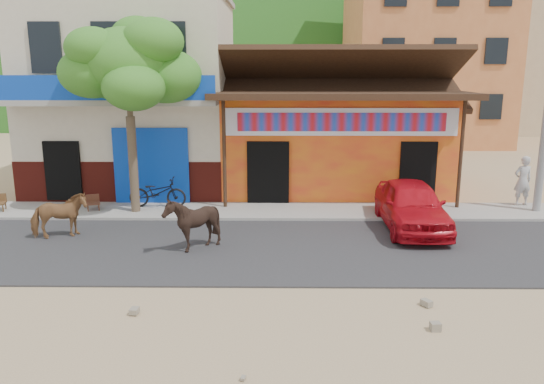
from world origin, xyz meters
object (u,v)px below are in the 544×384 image
Objects in this scene: pedestrian at (523,181)px; cafe_chair_right at (93,196)px; cow_dark at (192,223)px; red_car at (411,205)px; scooter at (158,192)px; tree at (130,116)px; cow_tan at (59,216)px.

cafe_chair_right is (-14.00, -0.78, -0.38)m from pedestrian.
red_car is (5.98, 1.94, -0.02)m from cow_dark.
red_car is 2.20× the size of scooter.
tree is 4.07× the size of cow_tan.
cow_tan is at bearing -119.05° from tree.
cow_tan is at bearing -102.89° from cow_dark.
tree reaches higher than cafe_chair_right.
red_car is 4.58× the size of cafe_chair_right.
tree is 6.72× the size of cafe_chair_right.
scooter is 2.04m from cafe_chair_right.
scooter is 1.13× the size of pedestrian.
scooter is (2.00, 3.03, -0.05)m from cow_tan.
tree is 3.23× the size of scooter.
cow_dark is at bearing -55.69° from tree.
cafe_chair_right is (-0.00, 2.64, -0.10)m from cow_tan.
cow_dark is 0.77× the size of scooter.
pedestrian is 14.03m from cafe_chair_right.
cafe_chair_right is at bearing 174.94° from tree.
pedestrian reaches higher than cow_tan.
tree is at bearing -26.02° from cafe_chair_right.
scooter is 2.08× the size of cafe_chair_right.
cow_dark reaches higher than cafe_chair_right.
red_car is 9.90m from cafe_chair_right.
tree is 4.83m from cow_dark.
tree reaches higher than pedestrian.
scooter is at bearing 165.83° from red_car.
scooter is 12.01m from pedestrian.
cow_tan is 3.63m from scooter.
tree is at bearing -50.34° from cow_tan.
cafe_chair_right is (-2.00, -0.39, -0.04)m from scooter.
cow_tan reaches higher than cafe_chair_right.
scooter is at bearing -154.68° from cow_dark.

